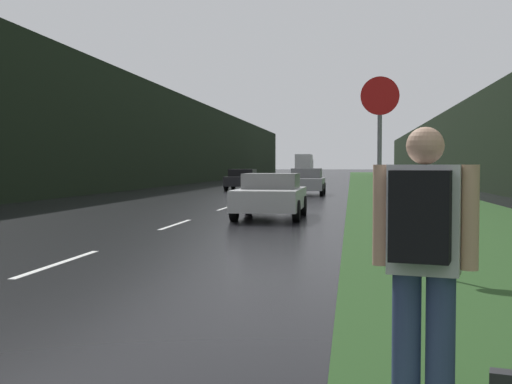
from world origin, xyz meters
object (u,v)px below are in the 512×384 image
hitchhiker_with_backpack (423,255)px  car_passing_near (271,195)px  car_oncoming (243,179)px  car_passing_far (307,182)px  stop_sign (379,154)px  delivery_truck (304,165)px

hitchhiker_with_backpack → car_passing_near: 15.73m
hitchhiker_with_backpack → car_passing_near: (-2.87, 15.46, -0.36)m
car_passing_near → car_oncoming: car_oncoming is taller
car_passing_far → car_oncoming: 7.39m
hitchhiker_with_backpack → car_passing_far: 31.44m
hitchhiker_with_backpack → stop_sign: bearing=103.1°
car_oncoming → delivery_truck: delivery_truck is taller
delivery_truck → car_oncoming: bearing=-90.0°
car_passing_near → car_passing_far: bearing=-90.0°
hitchhiker_with_backpack → car_passing_far: hitchhiker_with_backpack is taller
hitchhiker_with_backpack → car_passing_near: bearing=113.7°
stop_sign → car_passing_near: (-2.87, 9.10, -1.09)m
car_passing_near → stop_sign: bearing=107.5°
hitchhiker_with_backpack → car_oncoming: (-7.40, 37.14, -0.34)m
car_passing_near → car_oncoming: (-4.54, 21.68, 0.02)m
stop_sign → car_passing_far: stop_sign is taller
hitchhiker_with_backpack → car_passing_near: size_ratio=0.44×
car_passing_near → car_oncoming: size_ratio=1.03×
car_passing_near → car_oncoming: 22.15m
stop_sign → hitchhiker_with_backpack: bearing=-90.0°
car_oncoming → delivery_truck: 55.48m
stop_sign → car_passing_near: bearing=107.5°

